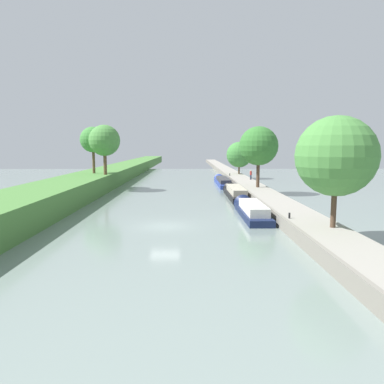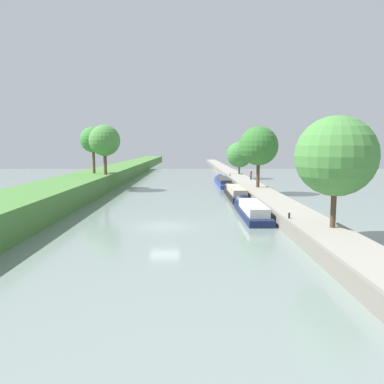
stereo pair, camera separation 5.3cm
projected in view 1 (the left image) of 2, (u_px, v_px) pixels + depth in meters
ground_plane at (165, 226)px, 31.15m from camera, size 160.00×160.00×0.00m
left_grassy_bank at (7, 212)px, 30.88m from camera, size 6.97×260.00×2.49m
right_towpath at (300, 220)px, 31.18m from camera, size 3.55×260.00×1.03m
stone_quay at (278, 220)px, 31.16m from camera, size 0.25×260.00×1.08m
narrowboat_navy at (251, 210)px, 36.09m from camera, size 2.15×11.32×2.12m
narrowboat_black at (235, 192)px, 49.32m from camera, size 2.10×12.95×2.14m
narrowboat_blue at (222, 181)px, 65.21m from camera, size 2.06×15.61×1.97m
tree_rightbank_near at (336, 156)px, 25.40m from camera, size 5.57×5.57×7.79m
tree_rightbank_midnear at (259, 146)px, 50.88m from camera, size 5.39×5.39×8.43m
tree_rightbank_midfar at (239, 155)px, 75.92m from camera, size 5.25×5.25×6.61m
tree_leftbank_downstream at (104, 141)px, 54.68m from camera, size 4.61×4.61×7.40m
tree_leftbank_upstream at (93, 140)px, 57.54m from camera, size 4.00×4.00×7.27m
person_walking at (251, 175)px, 63.23m from camera, size 0.34×0.34×1.66m
mooring_bollard_near at (289, 216)px, 29.22m from camera, size 0.16×0.16×0.45m
mooring_bollard_far at (230, 175)px, 71.67m from camera, size 0.16×0.16×0.45m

